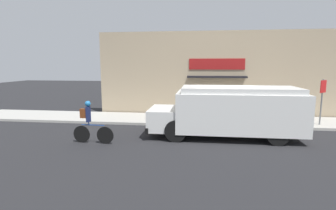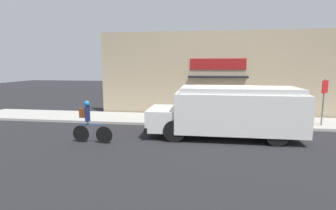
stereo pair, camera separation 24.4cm
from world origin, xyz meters
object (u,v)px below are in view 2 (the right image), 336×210
cyclist (89,122)px  trash_bin (200,110)px  school_bus (230,111)px  stop_sign_post (324,95)px

cyclist → trash_bin: bearing=49.8°
school_bus → cyclist: 5.72m
stop_sign_post → cyclist: bearing=-158.6°
school_bus → trash_bin: size_ratio=6.56×
stop_sign_post → trash_bin: 5.99m
cyclist → stop_sign_post: 10.83m
stop_sign_post → trash_bin: size_ratio=2.32×
school_bus → stop_sign_post: bearing=27.1°
cyclist → school_bus: bearing=18.2°
school_bus → trash_bin: 3.32m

